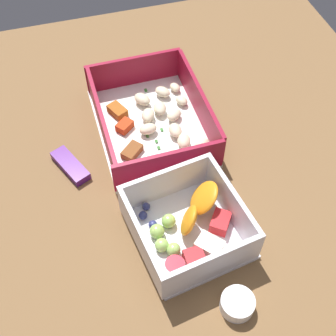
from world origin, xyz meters
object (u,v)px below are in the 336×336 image
object	(u,v)px
fruit_bowl	(189,227)
paper_cup_liner	(237,304)
candy_bar	(70,166)
pasta_container	(153,120)

from	to	relation	value
fruit_bowl	paper_cup_liner	world-z (taller)	fruit_bowl
candy_bar	pasta_container	bearing A→B (deg)	-72.15
pasta_container	paper_cup_liner	world-z (taller)	pasta_container
fruit_bowl	candy_bar	world-z (taller)	fruit_bowl
pasta_container	fruit_bowl	world-z (taller)	fruit_bowl
paper_cup_liner	candy_bar	bearing A→B (deg)	30.82
pasta_container	candy_bar	distance (cm)	14.32
fruit_bowl	paper_cup_liner	size ratio (longest dim) A/B	3.86
fruit_bowl	candy_bar	distance (cm)	20.08
fruit_bowl	candy_bar	bearing A→B (deg)	40.30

